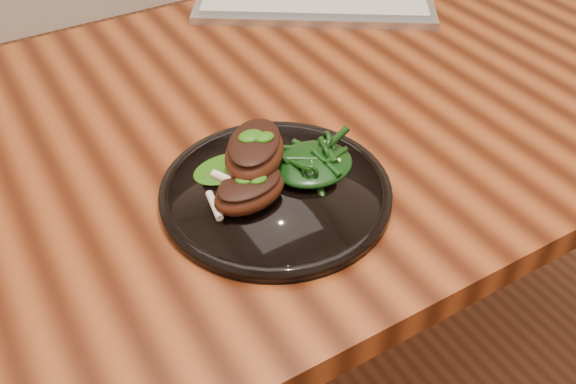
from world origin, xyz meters
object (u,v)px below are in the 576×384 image
at_px(lamb_chop_front, 249,190).
at_px(plate, 276,192).
at_px(greens_heap, 312,159).
at_px(desk, 286,149).
at_px(keyboard, 314,7).

bearing_deg(lamb_chop_front, plate, 13.70).
bearing_deg(greens_heap, desk, 69.96).
bearing_deg(plate, lamb_chop_front, -166.30).
relative_size(desk, keyboard, 3.66).
relative_size(desk, lamb_chop_front, 15.76).
relative_size(plate, lamb_chop_front, 2.77).
bearing_deg(lamb_chop_front, keyboard, 49.53).
relative_size(desk, greens_heap, 15.38).
bearing_deg(greens_heap, keyboard, 57.03).
xyz_separation_m(plate, lamb_chop_front, (-0.04, -0.01, 0.03)).
bearing_deg(lamb_chop_front, greens_heap, 8.86).
height_order(lamb_chop_front, greens_heap, lamb_chop_front).
height_order(plate, greens_heap, greens_heap).
distance_m(plate, lamb_chop_front, 0.05).
height_order(desk, lamb_chop_front, lamb_chop_front).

